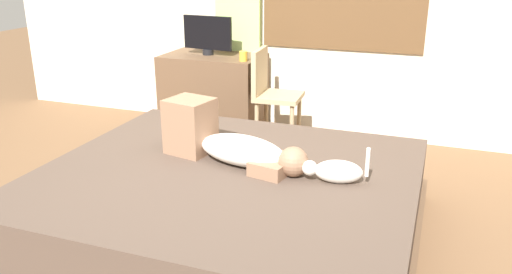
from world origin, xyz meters
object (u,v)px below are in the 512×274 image
object	(u,v)px
bed	(228,205)
tv_monitor	(208,35)
cat	(335,171)
desk	(214,94)
cup	(243,56)
chair_by_desk	(271,91)
person_lying	(228,143)

from	to	relation	value
bed	tv_monitor	world-z (taller)	tv_monitor
tv_monitor	cat	bearing A→B (deg)	-47.81
desk	cup	size ratio (longest dim) A/B	10.63
bed	chair_by_desk	size ratio (longest dim) A/B	2.52
cat	person_lying	bearing A→B (deg)	171.96
person_lying	tv_monitor	distance (m)	1.87
cat	tv_monitor	size ratio (longest dim) A/B	0.74
person_lying	cup	size ratio (longest dim) A/B	11.12
cat	desk	distance (m)	2.28
person_lying	chair_by_desk	bearing A→B (deg)	98.39
desk	tv_monitor	world-z (taller)	tv_monitor
cat	bed	bearing A→B (deg)	-175.13
person_lying	chair_by_desk	world-z (taller)	chair_by_desk
bed	cup	size ratio (longest dim) A/B	25.61
cat	chair_by_desk	size ratio (longest dim) A/B	0.41
desk	cup	distance (m)	0.57
cat	tv_monitor	xyz separation A→B (m)	(-1.55, 1.71, 0.42)
desk	cat	bearing A→B (deg)	-48.68
tv_monitor	person_lying	bearing A→B (deg)	-61.34
tv_monitor	chair_by_desk	bearing A→B (deg)	-16.12
bed	tv_monitor	distance (m)	2.11
person_lying	tv_monitor	bearing A→B (deg)	118.66
cat	chair_by_desk	bearing A→B (deg)	120.05
cat	desk	bearing A→B (deg)	131.32
cat	tv_monitor	bearing A→B (deg)	132.19
bed	chair_by_desk	bearing A→B (deg)	99.65
desk	chair_by_desk	xyz separation A→B (m)	(0.62, -0.19, 0.14)
cat	cup	distance (m)	1.94
desk	person_lying	bearing A→B (deg)	-62.64
tv_monitor	bed	bearing A→B (deg)	-61.92
desk	chair_by_desk	bearing A→B (deg)	-17.26
cat	tv_monitor	world-z (taller)	tv_monitor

